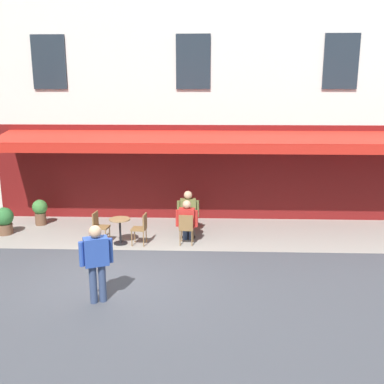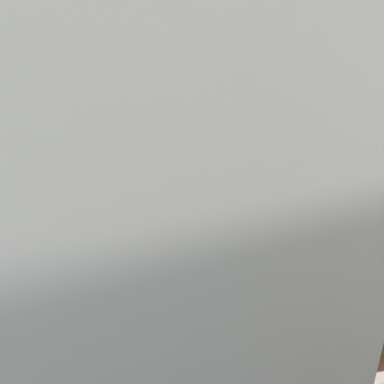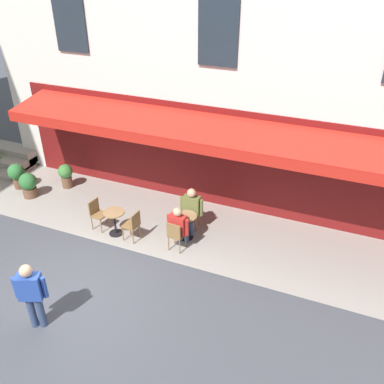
# 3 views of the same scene
# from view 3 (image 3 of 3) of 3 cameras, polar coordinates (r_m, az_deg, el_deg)

# --- Properties ---
(ground_plane) EXTENTS (70.00, 70.00, 0.00)m
(ground_plane) POSITION_cam_3_polar(r_m,az_deg,el_deg) (10.60, -15.52, -12.82)
(ground_plane) COLOR #42444C
(sidewalk_cafe_terrace) EXTENTS (20.50, 3.20, 0.01)m
(sidewalk_cafe_terrace) POSITION_cam_3_polar(r_m,az_deg,el_deg) (11.77, 7.57, -6.76)
(sidewalk_cafe_terrace) COLOR gray
(sidewalk_cafe_terrace) RESTS_ON ground_plane
(back_alley_steps) EXTENTS (2.40, 1.75, 0.60)m
(back_alley_steps) POSITION_cam_3_polar(r_m,az_deg,el_deg) (17.25, -24.37, 4.35)
(back_alley_steps) COLOR gray
(back_alley_steps) RESTS_ON ground_plane
(cafe_table_near_entrance) EXTENTS (0.60, 0.60, 0.75)m
(cafe_table_near_entrance) POSITION_cam_3_polar(r_m,az_deg,el_deg) (11.89, -10.63, -3.75)
(cafe_table_near_entrance) COLOR black
(cafe_table_near_entrance) RESTS_ON ground_plane
(cafe_chair_wicker_under_awning) EXTENTS (0.43, 0.43, 0.91)m
(cafe_chair_wicker_under_awning) POSITION_cam_3_polar(r_m,az_deg,el_deg) (11.53, -8.14, -4.36)
(cafe_chair_wicker_under_awning) COLOR olive
(cafe_chair_wicker_under_awning) RESTS_ON ground_plane
(cafe_chair_wicker_corner_right) EXTENTS (0.44, 0.44, 0.91)m
(cafe_chair_wicker_corner_right) POSITION_cam_3_polar(r_m,az_deg,el_deg) (12.22, -12.98, -2.68)
(cafe_chair_wicker_corner_right) COLOR olive
(cafe_chair_wicker_corner_right) RESTS_ON ground_plane
(cafe_table_mid_terrace) EXTENTS (0.60, 0.60, 0.75)m
(cafe_table_mid_terrace) POSITION_cam_3_polar(r_m,az_deg,el_deg) (11.53, -0.82, -4.34)
(cafe_table_mid_terrace) COLOR black
(cafe_table_mid_terrace) RESTS_ON ground_plane
(cafe_chair_wicker_facing_street) EXTENTS (0.42, 0.42, 0.91)m
(cafe_chair_wicker_facing_street) POSITION_cam_3_polar(r_m,az_deg,el_deg) (11.04, -2.31, -5.78)
(cafe_chair_wicker_facing_street) COLOR olive
(cafe_chair_wicker_facing_street) RESTS_ON ground_plane
(cafe_chair_wicker_by_window) EXTENTS (0.43, 0.43, 0.91)m
(cafe_chair_wicker_by_window) POSITION_cam_3_polar(r_m,az_deg,el_deg) (12.00, 0.14, -2.47)
(cafe_chair_wicker_by_window) COLOR olive
(cafe_chair_wicker_by_window) RESTS_ON ground_plane
(seated_patron_in_red) EXTENTS (0.65, 0.54, 1.28)m
(seated_patron_in_red) POSITION_cam_3_polar(r_m,az_deg,el_deg) (11.11, -1.80, -4.61)
(seated_patron_in_red) COLOR navy
(seated_patron_in_red) RESTS_ON ground_plane
(seated_companion_in_olive) EXTENTS (0.68, 0.58, 1.33)m
(seated_companion_in_olive) POSITION_cam_3_polar(r_m,az_deg,el_deg) (11.74, -0.18, -2.37)
(seated_companion_in_olive) COLOR navy
(seated_companion_in_olive) RESTS_ON ground_plane
(walking_pedestrian_in_blue) EXTENTS (0.64, 0.44, 1.68)m
(walking_pedestrian_in_blue) POSITION_cam_3_polar(r_m,az_deg,el_deg) (9.38, -21.31, -12.71)
(walking_pedestrian_in_blue) COLOR navy
(walking_pedestrian_in_blue) RESTS_ON ground_plane
(potted_plant_entrance_left) EXTENTS (0.48, 0.48, 0.84)m
(potted_plant_entrance_left) POSITION_cam_3_polar(r_m,az_deg,el_deg) (14.65, -17.01, 2.32)
(potted_plant_entrance_left) COLOR brown
(potted_plant_entrance_left) RESTS_ON ground_plane
(potted_plant_under_sign) EXTENTS (0.57, 0.57, 0.84)m
(potted_plant_under_sign) POSITION_cam_3_polar(r_m,az_deg,el_deg) (14.49, -21.64, 0.99)
(potted_plant_under_sign) COLOR brown
(potted_plant_under_sign) RESTS_ON ground_plane
(potted_plant_mid_terrace) EXTENTS (0.56, 0.56, 0.89)m
(potted_plant_mid_terrace) POSITION_cam_3_polar(r_m,az_deg,el_deg) (15.13, -23.05, 2.31)
(potted_plant_mid_terrace) COLOR brown
(potted_plant_mid_terrace) RESTS_ON ground_plane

